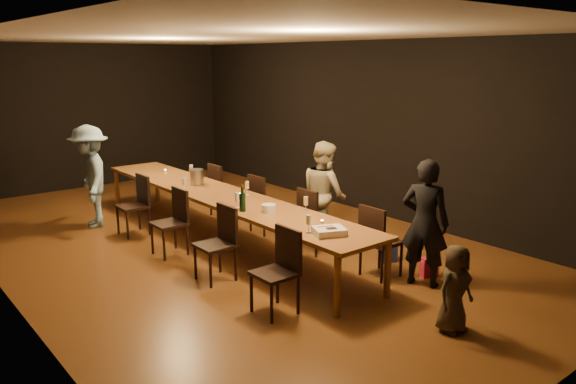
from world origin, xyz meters
TOP-DOWN VIEW (x-y plane):
  - ground at (0.00, 0.00)m, footprint 10.00×10.00m
  - room_shell at (0.00, 0.00)m, footprint 6.04×10.04m
  - table at (0.00, 0.00)m, footprint 0.90×6.00m
  - chair_right_0 at (0.85, -2.40)m, footprint 0.42×0.42m
  - chair_right_1 at (0.85, -1.20)m, footprint 0.42×0.42m
  - chair_right_2 at (0.85, 0.00)m, footprint 0.42×0.42m
  - chair_right_3 at (0.85, 1.20)m, footprint 0.42×0.42m
  - chair_left_0 at (-0.85, -2.40)m, footprint 0.42×0.42m
  - chair_left_1 at (-0.85, -1.20)m, footprint 0.42×0.42m
  - chair_left_2 at (-0.85, 0.00)m, footprint 0.42×0.42m
  - chair_left_3 at (-0.85, 1.20)m, footprint 0.42×0.42m
  - woman_birthday at (1.03, -2.91)m, footprint 0.57×0.67m
  - woman_tan at (1.15, -1.01)m, footprint 0.76×0.88m
  - man_blue at (-1.17, 2.03)m, footprint 0.88×1.20m
  - child at (0.30, -3.86)m, footprint 0.46×0.31m
  - gift_bag_red at (1.31, -2.81)m, footprint 0.24×0.18m
  - gift_bag_blue at (1.32, -2.13)m, footprint 0.25×0.21m
  - birthday_cake at (-0.10, -2.45)m, footprint 0.43×0.39m
  - plate_stack at (-0.06, -1.26)m, footprint 0.22×0.22m
  - champagne_bottle at (-0.29, -1.00)m, footprint 0.11×0.11m
  - ice_bucket at (0.06, 0.77)m, footprint 0.24×0.24m
  - wineglass_0 at (-0.22, -2.23)m, footprint 0.06×0.06m
  - wineglass_1 at (0.32, -1.56)m, footprint 0.06×0.06m
  - wineglass_2 at (-0.24, -0.80)m, footprint 0.06×0.06m
  - wineglass_3 at (0.27, -0.31)m, footprint 0.06×0.06m
  - wineglass_4 at (-0.32, 0.48)m, footprint 0.06×0.06m
  - wineglass_5 at (0.28, 1.33)m, footprint 0.06×0.06m
  - tealight_near at (0.15, -2.06)m, footprint 0.05×0.05m
  - tealight_mid at (0.15, -0.29)m, footprint 0.05×0.05m
  - tealight_far at (0.15, 2.02)m, footprint 0.05×0.05m

SIDE VIEW (x-z plane):
  - ground at x=0.00m, z-range 0.00..0.00m
  - gift_bag_red at x=1.31m, z-range 0.00..0.25m
  - gift_bag_blue at x=1.32m, z-range 0.00..0.26m
  - child at x=0.30m, z-range 0.00..0.91m
  - chair_right_0 at x=0.85m, z-range 0.00..0.93m
  - chair_right_1 at x=0.85m, z-range 0.00..0.93m
  - chair_right_2 at x=0.85m, z-range 0.00..0.93m
  - chair_right_3 at x=0.85m, z-range 0.00..0.93m
  - chair_left_0 at x=-0.85m, z-range 0.00..0.93m
  - chair_left_1 at x=-0.85m, z-range 0.00..0.93m
  - chair_left_2 at x=-0.85m, z-range 0.00..0.93m
  - chair_left_3 at x=-0.85m, z-range 0.00..0.93m
  - table at x=0.00m, z-range 0.33..1.08m
  - tealight_near at x=0.15m, z-range 0.75..0.78m
  - tealight_mid at x=0.15m, z-range 0.75..0.78m
  - tealight_far at x=0.15m, z-range 0.75..0.78m
  - woman_tan at x=1.15m, z-range 0.00..1.54m
  - woman_birthday at x=1.03m, z-range 0.00..1.56m
  - birthday_cake at x=-0.10m, z-range 0.75..0.83m
  - plate_stack at x=-0.06m, z-range 0.75..0.85m
  - man_blue at x=-1.17m, z-range 0.00..1.67m
  - wineglass_0 at x=-0.22m, z-range 0.75..0.96m
  - wineglass_1 at x=0.32m, z-range 0.75..0.96m
  - wineglass_2 at x=-0.24m, z-range 0.75..0.96m
  - wineglass_3 at x=0.27m, z-range 0.75..0.96m
  - wineglass_4 at x=-0.32m, z-range 0.75..0.96m
  - wineglass_5 at x=0.28m, z-range 0.75..0.96m
  - ice_bucket at x=0.06m, z-range 0.75..0.99m
  - champagne_bottle at x=-0.29m, z-range 0.75..1.11m
  - room_shell at x=0.00m, z-range 0.57..3.59m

